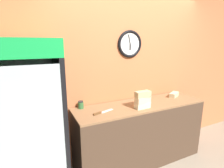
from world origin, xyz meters
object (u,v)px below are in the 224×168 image
object	(u,v)px
sandwich_stack_middle	(143,100)
sandwich_stack_top	(143,94)
sandwich_flat_left	(174,95)
chefs_knife	(101,113)
condiment_jar	(81,105)
beverage_cooler	(29,117)
sandwich_stack_bottom	(142,105)

from	to	relation	value
sandwich_stack_middle	sandwich_stack_top	distance (m)	0.08
sandwich_stack_middle	sandwich_flat_left	size ratio (longest dim) A/B	0.96
chefs_knife	condiment_jar	size ratio (longest dim) A/B	2.99
beverage_cooler	sandwich_flat_left	bearing A→B (deg)	1.11
chefs_knife	condiment_jar	bearing A→B (deg)	123.06
sandwich_stack_bottom	condiment_jar	size ratio (longest dim) A/B	2.14
beverage_cooler	condiment_jar	distance (m)	0.67
sandwich_stack_middle	sandwich_flat_left	xyz separation A→B (m)	(0.78, 0.20, -0.08)
sandwich_stack_middle	sandwich_stack_top	size ratio (longest dim) A/B	1.03
chefs_knife	beverage_cooler	bearing A→B (deg)	174.63
sandwich_flat_left	chefs_knife	world-z (taller)	sandwich_flat_left
sandwich_stack_middle	chefs_knife	world-z (taller)	sandwich_stack_middle
sandwich_stack_top	condiment_jar	distance (m)	0.86
sandwich_stack_top	sandwich_flat_left	distance (m)	0.82
sandwich_stack_top	chefs_knife	distance (m)	0.62
beverage_cooler	sandwich_stack_middle	xyz separation A→B (m)	(1.41, -0.16, 0.05)
sandwich_stack_middle	chefs_knife	xyz separation A→B (m)	(-0.58, 0.08, -0.11)
beverage_cooler	sandwich_stack_bottom	distance (m)	1.42
sandwich_stack_top	chefs_knife	size ratio (longest dim) A/B	0.71
beverage_cooler	sandwich_stack_middle	distance (m)	1.42
condiment_jar	sandwich_flat_left	bearing A→B (deg)	-5.77
sandwich_stack_middle	sandwich_flat_left	distance (m)	0.81
sandwich_stack_bottom	condiment_jar	distance (m)	0.84
chefs_knife	sandwich_flat_left	bearing A→B (deg)	5.02
sandwich_stack_middle	sandwich_stack_top	xyz separation A→B (m)	(0.00, 0.00, 0.08)
beverage_cooler	sandwich_stack_middle	world-z (taller)	beverage_cooler
beverage_cooler	sandwich_stack_top	bearing A→B (deg)	-6.41
beverage_cooler	sandwich_flat_left	world-z (taller)	beverage_cooler
sandwich_flat_left	condiment_jar	world-z (taller)	condiment_jar
sandwich_stack_middle	sandwich_stack_bottom	bearing A→B (deg)	0.00
sandwich_stack_middle	chefs_knife	bearing A→B (deg)	172.14
sandwich_stack_bottom	sandwich_flat_left	bearing A→B (deg)	14.47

